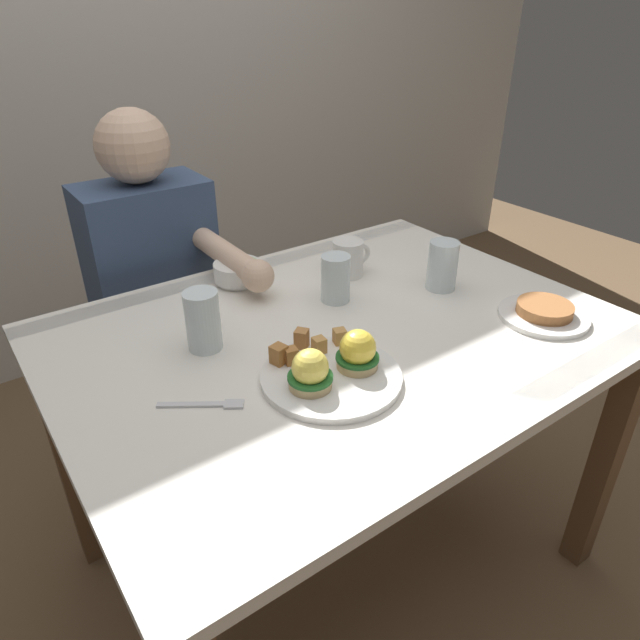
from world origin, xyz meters
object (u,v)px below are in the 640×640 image
at_px(dining_table, 338,369).
at_px(water_glass_near, 335,281).
at_px(coffee_mug, 348,257).
at_px(water_glass_far, 203,325).
at_px(eggs_benedict_plate, 331,368).
at_px(fruit_bowl, 238,272).
at_px(water_glass_extra, 442,269).
at_px(fork, 207,405).
at_px(side_plate, 544,313).
at_px(diner_person, 160,289).

xyz_separation_m(dining_table, water_glass_near, (0.08, 0.12, 0.16)).
bearing_deg(water_glass_near, coffee_mug, 39.67).
bearing_deg(water_glass_far, eggs_benedict_plate, -59.64).
bearing_deg(fruit_bowl, dining_table, -79.00).
distance_m(fruit_bowl, coffee_mug, 0.29).
bearing_deg(dining_table, water_glass_far, 159.20).
bearing_deg(eggs_benedict_plate, water_glass_extra, 18.81).
height_order(coffee_mug, water_glass_near, water_glass_near).
bearing_deg(fork, coffee_mug, 27.65).
bearing_deg(coffee_mug, water_glass_near, -140.33).
height_order(fruit_bowl, fork, fruit_bowl).
distance_m(fork, water_glass_extra, 0.69).
bearing_deg(fruit_bowl, side_plate, -50.19).
xyz_separation_m(water_glass_near, side_plate, (0.33, -0.35, -0.04)).
bearing_deg(water_glass_near, water_glass_extra, -21.89).
xyz_separation_m(dining_table, eggs_benedict_plate, (-0.13, -0.14, 0.13)).
bearing_deg(eggs_benedict_plate, dining_table, 48.16).
xyz_separation_m(fruit_bowl, side_plate, (0.47, -0.57, -0.02)).
bearing_deg(fork, fruit_bowl, 54.92).
height_order(fork, water_glass_far, water_glass_far).
bearing_deg(water_glass_extra, coffee_mug, 125.64).
relative_size(water_glass_near, diner_person, 0.10).
height_order(dining_table, diner_person, diner_person).
relative_size(water_glass_extra, diner_person, 0.11).
xyz_separation_m(dining_table, diner_person, (-0.18, 0.60, 0.02)).
distance_m(coffee_mug, diner_person, 0.56).
xyz_separation_m(eggs_benedict_plate, coffee_mug, (0.32, 0.35, 0.02)).
bearing_deg(eggs_benedict_plate, diner_person, 94.40).
bearing_deg(dining_table, eggs_benedict_plate, -131.84).
bearing_deg(coffee_mug, fork, -152.35).
xyz_separation_m(fruit_bowl, diner_person, (-0.12, 0.26, -0.12)).
relative_size(fruit_bowl, water_glass_far, 0.94).
bearing_deg(side_plate, coffee_mug, 116.23).
height_order(water_glass_near, side_plate, water_glass_near).
bearing_deg(dining_table, fruit_bowl, 101.00).
bearing_deg(eggs_benedict_plate, water_glass_far, 120.36).
relative_size(coffee_mug, water_glass_far, 0.87).
distance_m(fruit_bowl, diner_person, 0.31).
xyz_separation_m(water_glass_near, water_glass_far, (-0.35, -0.01, 0.00)).
bearing_deg(water_glass_extra, side_plate, -72.57).
height_order(water_glass_near, diner_person, diner_person).
distance_m(water_glass_far, water_glass_extra, 0.61).
bearing_deg(dining_table, diner_person, 107.04).
bearing_deg(water_glass_extra, eggs_benedict_plate, -161.19).
height_order(water_glass_extra, diner_person, diner_person).
height_order(dining_table, water_glass_near, water_glass_near).
distance_m(coffee_mug, water_glass_near, 0.15).
relative_size(fork, water_glass_extra, 1.12).
distance_m(eggs_benedict_plate, fruit_bowl, 0.48).
height_order(eggs_benedict_plate, coffee_mug, coffee_mug).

